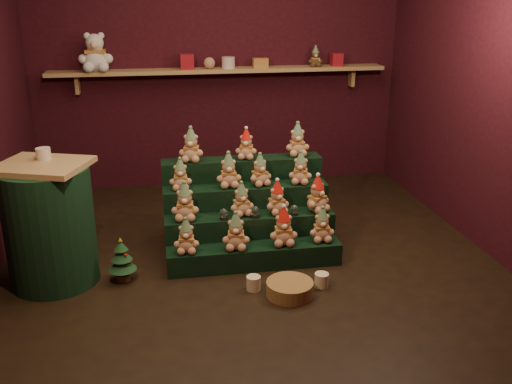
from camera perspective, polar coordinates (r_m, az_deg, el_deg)
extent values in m
plane|color=black|center=(4.83, -0.74, -6.37)|extent=(4.00, 4.00, 0.00)
cube|color=black|center=(6.41, -3.79, 13.15)|extent=(4.00, 0.10, 2.80)
cube|color=black|center=(2.44, 6.80, 2.56)|extent=(4.00, 0.10, 2.80)
cube|color=black|center=(5.13, 22.80, 10.11)|extent=(0.10, 4.00, 2.80)
cube|color=tan|center=(6.25, -3.59, 12.06)|extent=(3.60, 0.26, 0.04)
cube|color=tan|center=(6.35, -17.44, 10.25)|extent=(0.04, 0.12, 0.20)
cube|color=tan|center=(6.66, 9.55, 11.26)|extent=(0.04, 0.12, 0.20)
cube|color=black|center=(4.61, -0.15, -6.44)|extent=(1.40, 0.22, 0.18)
cube|color=black|center=(4.77, -0.60, -4.33)|extent=(1.40, 0.22, 0.36)
cube|color=black|center=(4.93, -1.01, -2.35)|extent=(1.40, 0.22, 0.54)
cube|color=black|center=(5.10, -1.40, -0.51)|extent=(1.40, 0.22, 0.72)
cylinder|color=black|center=(4.61, -3.25, -2.62)|extent=(0.07, 0.07, 0.03)
sphere|color=white|center=(4.59, -3.26, -2.09)|extent=(0.07, 0.07, 0.07)
cylinder|color=black|center=(4.64, -0.05, -2.41)|extent=(0.07, 0.07, 0.03)
sphere|color=white|center=(4.62, -0.05, -1.88)|extent=(0.07, 0.07, 0.07)
cylinder|color=black|center=(4.70, 3.84, -2.16)|extent=(0.06, 0.06, 0.02)
sphere|color=white|center=(4.69, 3.85, -1.68)|extent=(0.07, 0.07, 0.07)
cube|color=tan|center=(4.36, -20.62, 2.47)|extent=(0.75, 0.69, 0.04)
cylinder|color=black|center=(4.51, -19.92, -3.24)|extent=(0.65, 0.65, 0.90)
cylinder|color=beige|center=(4.44, -20.50, 3.62)|extent=(0.11, 0.11, 0.08)
cylinder|color=#49331A|center=(4.54, -13.12, -8.31)|extent=(0.11, 0.11, 0.05)
cone|color=#163D1F|center=(4.48, -13.24, -6.91)|extent=(0.21, 0.21, 0.11)
cone|color=#163D1F|center=(4.45, -13.32, -6.05)|extent=(0.16, 0.16, 0.10)
cone|color=#163D1F|center=(4.42, -13.39, -5.23)|extent=(0.11, 0.11, 0.08)
cone|color=yellow|center=(4.40, -13.44, -4.60)|extent=(0.03, 0.03, 0.03)
cylinder|color=beige|center=(4.29, -0.25, -9.09)|extent=(0.11, 0.11, 0.11)
cylinder|color=beige|center=(4.36, 6.57, -8.75)|extent=(0.11, 0.11, 0.11)
cylinder|color=olive|center=(4.22, 3.39, -9.62)|extent=(0.37, 0.37, 0.11)
cube|color=#A81925|center=(6.19, -6.92, 12.82)|extent=(0.14, 0.14, 0.16)
cylinder|color=beige|center=(6.23, -2.78, 12.79)|extent=(0.14, 0.14, 0.12)
cube|color=#A81925|center=(6.48, 8.06, 12.99)|extent=(0.12, 0.12, 0.14)
sphere|color=tan|center=(6.21, -4.69, 12.73)|extent=(0.12, 0.12, 0.12)
cube|color=orange|center=(6.28, 0.45, 12.78)|extent=(0.16, 0.10, 0.10)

